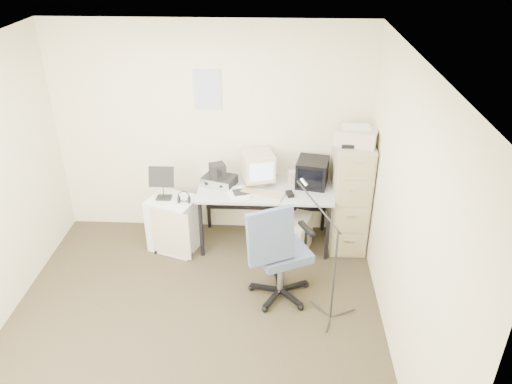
{
  "coord_description": "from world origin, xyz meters",
  "views": [
    {
      "loc": [
        0.76,
        -3.48,
        3.38
      ],
      "look_at": [
        0.55,
        0.95,
        0.95
      ],
      "focal_mm": 35.0,
      "sensor_mm": 36.0,
      "label": 1
    }
  ],
  "objects_px": {
    "filing_cabinet": "(349,195)",
    "side_cart": "(174,223)",
    "desk": "(265,216)",
    "office_chair": "(281,250)"
  },
  "relations": [
    {
      "from": "filing_cabinet",
      "to": "side_cart",
      "type": "height_order",
      "value": "filing_cabinet"
    },
    {
      "from": "filing_cabinet",
      "to": "desk",
      "type": "xyz_separation_m",
      "value": [
        -0.95,
        -0.03,
        -0.29
      ]
    },
    {
      "from": "filing_cabinet",
      "to": "desk",
      "type": "bearing_deg",
      "value": -178.19
    },
    {
      "from": "filing_cabinet",
      "to": "side_cart",
      "type": "bearing_deg",
      "value": -175.03
    },
    {
      "from": "desk",
      "to": "office_chair",
      "type": "bearing_deg",
      "value": -78.87
    },
    {
      "from": "desk",
      "to": "office_chair",
      "type": "relative_size",
      "value": 1.35
    },
    {
      "from": "desk",
      "to": "office_chair",
      "type": "xyz_separation_m",
      "value": [
        0.19,
        -0.94,
        0.19
      ]
    },
    {
      "from": "filing_cabinet",
      "to": "office_chair",
      "type": "distance_m",
      "value": 1.24
    },
    {
      "from": "desk",
      "to": "side_cart",
      "type": "relative_size",
      "value": 2.36
    },
    {
      "from": "filing_cabinet",
      "to": "side_cart",
      "type": "relative_size",
      "value": 2.04
    }
  ]
}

